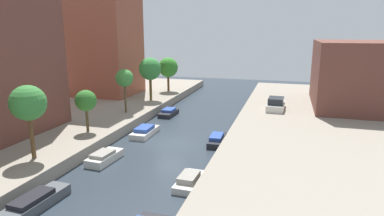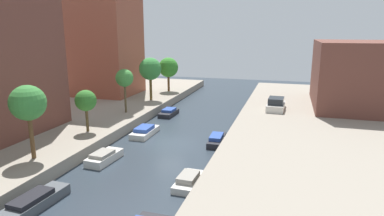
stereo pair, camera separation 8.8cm
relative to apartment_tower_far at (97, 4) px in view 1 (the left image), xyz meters
The scene contains 17 objects.
ground_plane 26.06m from the apartment_tower_far, 44.00° to the right, with size 84.00×84.00×0.00m, color #28333D.
quay_left 20.27m from the apartment_tower_far, 86.30° to the right, with size 20.00×64.00×1.00m, color gray.
quay_right 37.02m from the apartment_tower_far, 26.49° to the right, with size 20.00×64.00×1.00m, color gray.
apartment_tower_far is the anchor object (origin of this frame).
low_block_right 35.10m from the apartment_tower_far, ahead, with size 10.00×13.35×7.76m, color brown.
street_tree_1 26.84m from the apartment_tower_far, 70.04° to the right, with size 2.50×2.50×5.35m.
street_tree_2 21.52m from the apartment_tower_far, 63.09° to the right, with size 1.91×1.91×3.84m.
street_tree_3 15.64m from the apartment_tower_far, 48.00° to the right, with size 1.96×1.96×4.88m.
street_tree_4 12.41m from the apartment_tower_far, 16.20° to the right, with size 2.90×2.90×5.56m.
street_tree_5 13.20m from the apartment_tower_far, 25.82° to the left, with size 2.92×2.92×5.06m.
parked_car 27.76m from the apartment_tower_far, ahead, with size 2.06×4.27×1.46m.
moored_boat_left_1 33.61m from the apartment_tower_far, 66.31° to the right, with size 1.62×4.60×0.89m.
moored_boat_left_2 27.77m from the apartment_tower_far, 58.99° to the right, with size 1.67×3.40×0.87m.
moored_boat_left_3 23.04m from the apartment_tower_far, 47.16° to the right, with size 1.58×3.88×0.89m.
moored_boat_left_4 19.10m from the apartment_tower_far, 25.60° to the right, with size 1.54×3.43×0.82m.
moored_boat_right_2 33.27m from the apartment_tower_far, 48.81° to the right, with size 1.43×3.27×0.82m.
moored_boat_right_3 27.95m from the apartment_tower_far, 35.29° to the right, with size 1.37×3.79×0.85m.
Camera 1 is at (9.96, -26.99, 10.06)m, focal length 31.18 mm.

